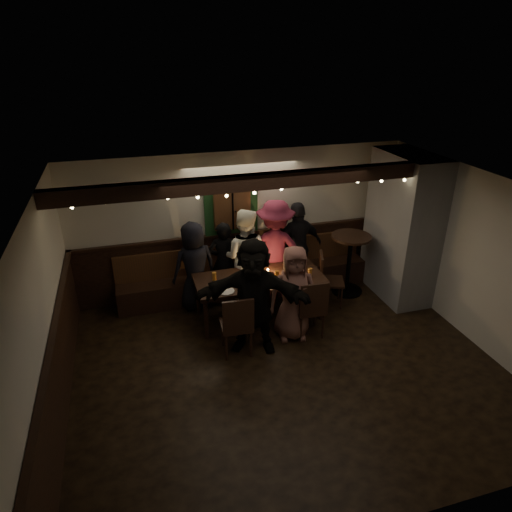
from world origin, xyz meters
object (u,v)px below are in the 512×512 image
object	(u,v)px
chair_near_right	(311,306)
person_c	(244,256)
person_b	(224,262)
person_e	(297,247)
person_a	(195,266)
person_f	(253,296)
chair_near_left	(237,323)
person_d	(275,249)
high_top	(350,257)
chair_end	(326,277)
person_g	(293,293)
dining_table	(259,281)

from	to	relation	value
chair_near_right	person_c	bearing A→B (deg)	115.76
person_b	person_e	distance (m)	1.40
person_a	person_f	size ratio (longest dim) A/B	0.88
person_b	chair_near_left	bearing A→B (deg)	95.96
chair_near_left	person_d	distance (m)	1.94
chair_near_left	person_a	world-z (taller)	person_a
person_d	person_b	bearing A→B (deg)	14.27
person_a	person_f	world-z (taller)	person_f
high_top	person_d	xyz separation A→B (m)	(-1.33, 0.28, 0.19)
person_a	person_b	size ratio (longest dim) A/B	1.05
person_f	chair_near_right	bearing A→B (deg)	21.09
high_top	person_a	distance (m)	2.80
person_b	person_d	world-z (taller)	person_d
chair_end	person_c	xyz separation A→B (m)	(-1.33, 0.55, 0.32)
person_d	person_g	distance (m)	1.35
chair_end	person_g	distance (m)	1.20
chair_near_right	person_f	size ratio (longest dim) A/B	0.56
person_d	person_f	bearing A→B (deg)	78.65
high_top	person_d	size ratio (longest dim) A/B	0.62
person_b	person_d	xyz separation A→B (m)	(0.92, -0.06, 0.16)
person_d	person_f	xyz separation A→B (m)	(-0.82, -1.45, -0.01)
dining_table	person_b	size ratio (longest dim) A/B	1.40
high_top	person_b	size ratio (longest dim) A/B	0.75
chair_near_right	person_a	xyz separation A→B (m)	(-1.56, 1.42, 0.22)
chair_near_right	person_g	xyz separation A→B (m)	(-0.26, 0.11, 0.21)
person_d	person_e	bearing A→B (deg)	-148.12
dining_table	person_g	world-z (taller)	person_g
chair_end	person_e	size ratio (longest dim) A/B	0.56
dining_table	person_c	distance (m)	0.66
person_e	person_f	size ratio (longest dim) A/B	0.95
dining_table	person_f	world-z (taller)	person_f
person_c	person_d	xyz separation A→B (m)	(0.57, 0.03, 0.05)
high_top	person_g	size ratio (longest dim) A/B	0.73
chair_near_left	person_f	world-z (taller)	person_f
person_a	person_c	xyz separation A→B (m)	(0.88, -0.01, 0.08)
dining_table	chair_near_right	size ratio (longest dim) A/B	2.10
high_top	person_d	world-z (taller)	person_d
person_e	person_g	xyz separation A→B (m)	(-0.62, -1.45, -0.08)
person_c	person_d	bearing A→B (deg)	-153.36
person_d	chair_near_right	bearing A→B (deg)	112.52
dining_table	person_d	world-z (taller)	person_d
chair_near_right	high_top	bearing A→B (deg)	43.33
high_top	person_b	distance (m)	2.28
person_a	person_c	size ratio (longest dim) A/B	0.91
chair_end	person_a	bearing A→B (deg)	165.84
dining_table	chair_near_left	size ratio (longest dim) A/B	2.10
chair_near_right	high_top	world-z (taller)	high_top
chair_end	chair_near_left	bearing A→B (deg)	-151.75
person_a	person_d	world-z (taller)	person_d
person_e	chair_end	bearing A→B (deg)	102.97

